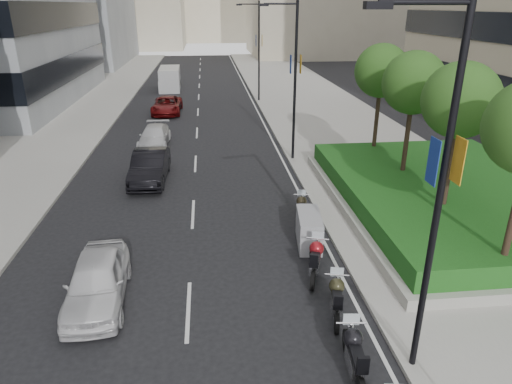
{
  "coord_description": "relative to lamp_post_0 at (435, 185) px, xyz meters",
  "views": [
    {
      "loc": [
        -0.67,
        -7.67,
        8.66
      ],
      "look_at": [
        1.06,
        8.41,
        2.0
      ],
      "focal_mm": 32.0,
      "sensor_mm": 36.0,
      "label": 1
    }
  ],
  "objects": [
    {
      "name": "sidewalk_right",
      "position": [
        4.86,
        29.0,
        -4.99
      ],
      "size": [
        10.0,
        100.0,
        0.15
      ],
      "primitive_type": "cube",
      "color": "#9E9B93",
      "rests_on": "ground"
    },
    {
      "name": "sidewalk_left",
      "position": [
        -16.14,
        29.0,
        -4.99
      ],
      "size": [
        8.0,
        100.0,
        0.15
      ],
      "primitive_type": "cube",
      "color": "#9E9B93",
      "rests_on": "ground"
    },
    {
      "name": "lane_edge",
      "position": [
        -0.44,
        29.0,
        -5.06
      ],
      "size": [
        0.12,
        100.0,
        0.01
      ],
      "primitive_type": "cube",
      "color": "silver",
      "rests_on": "ground"
    },
    {
      "name": "lane_centre",
      "position": [
        -5.64,
        29.0,
        -5.06
      ],
      "size": [
        0.12,
        100.0,
        0.01
      ],
      "primitive_type": "cube",
      "color": "silver",
      "rests_on": "ground"
    },
    {
      "name": "planter",
      "position": [
        5.86,
        9.0,
        -4.72
      ],
      "size": [
        10.0,
        14.0,
        0.4
      ],
      "primitive_type": "cube",
      "color": "#9F9E94",
      "rests_on": "sidewalk_right"
    },
    {
      "name": "hedge",
      "position": [
        5.86,
        9.0,
        -4.12
      ],
      "size": [
        9.4,
        13.4,
        0.8
      ],
      "primitive_type": "cube",
      "color": "#194213",
      "rests_on": "planter"
    },
    {
      "name": "tree_1",
      "position": [
        4.36,
        7.0,
        0.36
      ],
      "size": [
        2.8,
        2.8,
        6.3
      ],
      "color": "#332319",
      "rests_on": "planter"
    },
    {
      "name": "tree_2",
      "position": [
        4.36,
        11.0,
        0.36
      ],
      "size": [
        2.8,
        2.8,
        6.3
      ],
      "color": "#332319",
      "rests_on": "planter"
    },
    {
      "name": "tree_3",
      "position": [
        4.36,
        15.0,
        0.36
      ],
      "size": [
        2.8,
        2.8,
        6.3
      ],
      "color": "#332319",
      "rests_on": "planter"
    },
    {
      "name": "lamp_post_0",
      "position": [
        0.0,
        0.0,
        0.0
      ],
      "size": [
        2.34,
        0.45,
        9.0
      ],
      "color": "black",
      "rests_on": "ground"
    },
    {
      "name": "lamp_post_1",
      "position": [
        0.0,
        17.0,
        0.0
      ],
      "size": [
        2.34,
        0.45,
        9.0
      ],
      "color": "black",
      "rests_on": "ground"
    },
    {
      "name": "lamp_post_2",
      "position": [
        0.0,
        35.0,
        0.0
      ],
      "size": [
        2.34,
        0.45,
        9.0
      ],
      "color": "black",
      "rests_on": "ground"
    },
    {
      "name": "motorcycle_2",
      "position": [
        -1.44,
        -0.07,
        -4.43
      ],
      "size": [
        0.79,
        2.38,
        1.18
      ],
      "rotation": [
        0.0,
        0.0,
        1.47
      ],
      "color": "black",
      "rests_on": "ground"
    },
    {
      "name": "motorcycle_3",
      "position": [
        -1.22,
        2.33,
        -4.48
      ],
      "size": [
        0.8,
        2.17,
        1.1
      ],
      "rotation": [
        0.0,
        0.0,
        1.34
      ],
      "color": "black",
      "rests_on": "ground"
    },
    {
      "name": "motorcycle_4",
      "position": [
        -1.35,
        4.52,
        -4.44
      ],
      "size": [
        0.99,
        2.26,
        1.16
      ],
      "rotation": [
        0.0,
        0.0,
        1.25
      ],
      "color": "black",
      "rests_on": "ground"
    },
    {
      "name": "motorcycle_5",
      "position": [
        -1.11,
        6.68,
        -4.43
      ],
      "size": [
        1.08,
        2.22,
        1.27
      ],
      "rotation": [
        0.0,
        0.0,
        1.46
      ],
      "color": "black",
      "rests_on": "ground"
    },
    {
      "name": "motorcycle_6",
      "position": [
        -0.97,
        8.82,
        -4.51
      ],
      "size": [
        0.7,
        2.07,
        1.04
      ],
      "rotation": [
        0.0,
        0.0,
        1.38
      ],
      "color": "black",
      "rests_on": "ground"
    },
    {
      "name": "car_a",
      "position": [
        -8.43,
        3.79,
        -4.33
      ],
      "size": [
        1.99,
        4.43,
        1.48
      ],
      "primitive_type": "imported",
      "rotation": [
        0.0,
        0.0,
        0.06
      ],
      "color": "silver",
      "rests_on": "ground"
    },
    {
      "name": "car_b",
      "position": [
        -7.93,
        14.4,
        -4.27
      ],
      "size": [
        1.83,
        4.89,
        1.6
      ],
      "primitive_type": "imported",
      "rotation": [
        0.0,
        0.0,
        -0.03
      ],
      "color": "black",
      "rests_on": "ground"
    },
    {
      "name": "car_c",
      "position": [
        -8.34,
        20.95,
        -4.42
      ],
      "size": [
        1.99,
        4.54,
        1.3
      ],
      "primitive_type": "imported",
      "rotation": [
        0.0,
        0.0,
        -0.04
      ],
      "color": "silver",
      "rests_on": "ground"
    },
    {
      "name": "car_d",
      "position": [
        -8.24,
        30.67,
        -4.36
      ],
      "size": [
        2.48,
        5.14,
        1.41
      ],
      "primitive_type": "imported",
      "rotation": [
        0.0,
        0.0,
        -0.03
      ],
      "color": "#5E0B0C",
      "rests_on": "ground"
    },
    {
      "name": "delivery_van",
      "position": [
        -8.75,
        42.53,
        -3.98
      ],
      "size": [
        2.26,
        5.61,
        2.33
      ],
      "rotation": [
        0.0,
        0.0,
        0.03
      ],
      "color": "#B4B4B6",
      "rests_on": "ground"
    }
  ]
}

